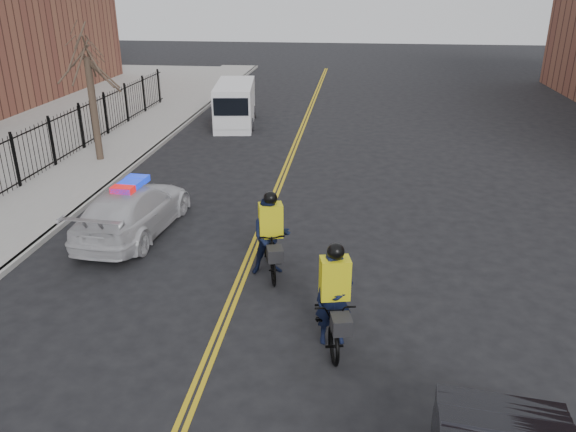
% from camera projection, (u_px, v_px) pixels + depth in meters
% --- Properties ---
extents(ground, '(120.00, 120.00, 0.00)m').
position_uv_depth(ground, '(232.00, 302.00, 12.87)').
color(ground, black).
rests_on(ground, ground).
extents(center_line_left, '(0.10, 60.00, 0.01)m').
position_uv_depth(center_line_left, '(276.00, 186.00, 20.21)').
color(center_line_left, gold).
rests_on(center_line_left, ground).
extents(center_line_right, '(0.10, 60.00, 0.01)m').
position_uv_depth(center_line_right, '(281.00, 186.00, 20.19)').
color(center_line_right, gold).
rests_on(center_line_right, ground).
extents(sidewalk, '(3.00, 60.00, 0.15)m').
position_uv_depth(sidewalk, '(80.00, 176.00, 21.00)').
color(sidewalk, gray).
rests_on(sidewalk, ground).
extents(curb, '(0.20, 60.00, 0.15)m').
position_uv_depth(curb, '(119.00, 178.00, 20.83)').
color(curb, gray).
rests_on(curb, ground).
extents(iron_fence, '(0.12, 28.00, 2.00)m').
position_uv_depth(iron_fence, '(39.00, 151.00, 20.81)').
color(iron_fence, black).
rests_on(iron_fence, ground).
extents(street_tree, '(3.20, 3.20, 4.80)m').
position_uv_depth(street_tree, '(89.00, 74.00, 21.51)').
color(street_tree, '#392B21').
rests_on(street_tree, sidewalk).
extents(police_cruiser, '(2.35, 5.04, 1.58)m').
position_uv_depth(police_cruiser, '(133.00, 210.00, 16.20)').
color(police_cruiser, silver).
rests_on(police_cruiser, ground).
extents(cargo_van, '(2.46, 5.18, 2.09)m').
position_uv_depth(cargo_van, '(235.00, 105.00, 28.49)').
color(cargo_van, white).
rests_on(cargo_van, ground).
extents(cyclist_near, '(1.25, 2.36, 2.20)m').
position_uv_depth(cyclist_near, '(334.00, 309.00, 11.20)').
color(cyclist_near, black).
rests_on(cyclist_near, ground).
extents(cyclist_far, '(1.16, 2.24, 2.18)m').
position_uv_depth(cyclist_far, '(271.00, 242.00, 13.85)').
color(cyclist_far, black).
rests_on(cyclist_far, ground).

